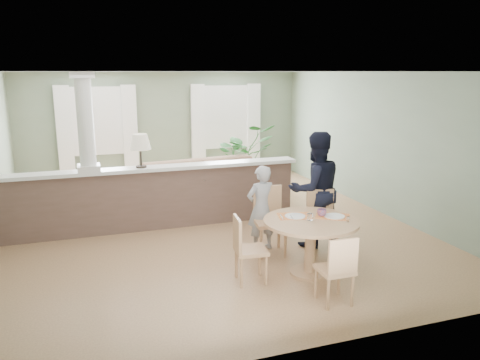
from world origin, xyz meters
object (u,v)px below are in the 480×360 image
object	(u,v)px
chair_near	(338,267)
man_person	(315,190)
dining_table	(311,231)
child_person	(261,208)
chair_far_boy	(269,217)
chair_side	(246,246)
sofa	(207,183)
chair_far_man	(322,219)
houseplant	(244,156)

from	to	relation	value
chair_near	man_person	xyz separation A→B (m)	(0.67, 1.87, 0.43)
dining_table	child_person	distance (m)	1.11
dining_table	chair_far_boy	bearing A→B (deg)	103.61
chair_far_boy	chair_side	xyz separation A→B (m)	(-0.69, -0.89, -0.07)
chair_far_boy	man_person	size ratio (longest dim) A/B	0.56
sofa	dining_table	world-z (taller)	sofa
chair_side	sofa	bearing A→B (deg)	-0.71
chair_far_boy	chair_near	size ratio (longest dim) A/B	1.18
child_person	chair_far_boy	bearing A→B (deg)	112.21
chair_side	child_person	bearing A→B (deg)	-24.42
chair_far_boy	chair_far_man	size ratio (longest dim) A/B	1.05
chair_side	dining_table	bearing A→B (deg)	-85.97
sofa	chair_far_man	xyz separation A→B (m)	(0.95, -3.13, 0.08)
chair_far_boy	child_person	size ratio (longest dim) A/B	0.76
man_person	chair_near	bearing A→B (deg)	68.84
child_person	houseplant	bearing A→B (deg)	-112.05
chair_far_man	chair_side	size ratio (longest dim) A/B	1.08
houseplant	chair_near	xyz separation A→B (m)	(-0.85, -5.78, -0.29)
man_person	child_person	bearing A→B (deg)	-7.57
sofa	dining_table	bearing A→B (deg)	-90.73
sofa	child_person	distance (m)	2.71
houseplant	chair_side	distance (m)	5.13
child_person	chair_far_man	bearing A→B (deg)	144.86
dining_table	chair_near	xyz separation A→B (m)	(-0.11, -0.90, -0.14)
dining_table	sofa	bearing A→B (deg)	96.77
dining_table	chair_far_man	bearing A→B (deg)	51.42
chair_far_man	chair_far_boy	bearing A→B (deg)	170.17
sofa	chair_near	world-z (taller)	sofa
dining_table	chair_far_man	distance (m)	0.81
houseplant	chair_far_boy	xyz separation A→B (m)	(-0.97, -3.95, -0.21)
dining_table	chair_side	distance (m)	0.93
chair_near	child_person	world-z (taller)	child_person
sofa	dining_table	xyz separation A→B (m)	(0.45, -3.76, 0.16)
sofa	chair_near	xyz separation A→B (m)	(0.34, -4.66, 0.02)
sofa	child_person	xyz separation A→B (m)	(0.15, -2.69, 0.21)
chair_near	chair_side	bearing A→B (deg)	-48.22
dining_table	chair_side	size ratio (longest dim) A/B	1.43
chair_side	man_person	xyz separation A→B (m)	(1.48, 0.94, 0.42)
chair_far_man	chair_near	size ratio (longest dim) A/B	1.12
houseplant	chair_near	distance (m)	5.85
sofa	houseplant	size ratio (longest dim) A/B	2.02
chair_far_man	man_person	world-z (taller)	man_person
sofa	chair_far_boy	size ratio (longest dim) A/B	3.06
child_person	sofa	bearing A→B (deg)	-93.65
sofa	dining_table	distance (m)	3.79
houseplant	dining_table	distance (m)	4.94
houseplant	man_person	bearing A→B (deg)	-92.67
chair_far_man	chair_near	distance (m)	1.65
sofa	chair_far_man	bearing A→B (deg)	-80.60
chair_far_boy	chair_near	xyz separation A→B (m)	(0.12, -1.83, -0.08)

